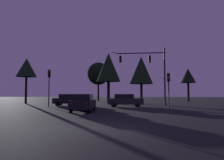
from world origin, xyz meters
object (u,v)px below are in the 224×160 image
at_px(tree_left_far, 98,74).
at_px(tree_lot_edge, 27,68).
at_px(car_nearside_lane, 83,102).
at_px(tree_behind_sign, 108,67).
at_px(traffic_light_corner_left, 49,81).
at_px(car_crossing_right, 125,100).
at_px(tree_center_horizon, 188,76).
at_px(tree_right_cluster, 141,70).
at_px(traffic_signal_mast_arm, 149,66).
at_px(car_crossing_left, 69,100).
at_px(traffic_light_corner_right, 169,83).

xyz_separation_m(tree_left_far, tree_lot_edge, (-10.20, -14.71, -0.34)).
height_order(car_nearside_lane, tree_behind_sign, tree_behind_sign).
bearing_deg(traffic_light_corner_left, car_crossing_right, 2.18).
bearing_deg(tree_left_far, tree_center_horizon, -9.42).
distance_m(car_crossing_right, tree_right_cluster, 8.59).
xyz_separation_m(tree_center_horizon, tree_right_cluster, (-10.87, -13.78, -0.23)).
bearing_deg(traffic_signal_mast_arm, tree_lot_edge, 161.63).
height_order(car_crossing_left, tree_left_far, tree_left_far).
relative_size(car_nearside_lane, tree_center_horizon, 0.61).
bearing_deg(tree_center_horizon, tree_behind_sign, -146.53).
bearing_deg(car_crossing_right, tree_lot_edge, 149.83).
height_order(tree_left_far, tree_right_cluster, tree_left_far).
bearing_deg(car_crossing_right, traffic_signal_mast_arm, 42.58).
xyz_separation_m(car_crossing_left, tree_left_far, (1.41, 21.70, 5.33)).
height_order(car_nearside_lane, car_crossing_right, same).
bearing_deg(tree_right_cluster, tree_left_far, 115.95).
height_order(car_crossing_left, tree_behind_sign, tree_behind_sign).
bearing_deg(traffic_signal_mast_arm, tree_behind_sign, 128.47).
bearing_deg(car_nearside_lane, traffic_light_corner_right, 29.86).
relative_size(traffic_light_corner_right, tree_left_far, 0.43).
bearing_deg(traffic_light_corner_right, tree_left_far, 111.53).
xyz_separation_m(tree_left_far, tree_center_horizon, (19.12, -3.17, -0.84)).
xyz_separation_m(tree_behind_sign, tree_right_cluster, (5.10, -3.23, -0.85)).
bearing_deg(tree_left_far, car_crossing_right, -76.42).
bearing_deg(car_crossing_left, car_crossing_right, -17.72).
bearing_deg(traffic_signal_mast_arm, traffic_light_corner_right, -75.14).
bearing_deg(car_crossing_right, tree_left_far, 103.58).
distance_m(traffic_light_corner_left, tree_center_horizon, 30.85).
height_order(traffic_light_corner_left, tree_left_far, tree_left_far).
height_order(car_nearside_lane, tree_lot_edge, tree_lot_edge).
bearing_deg(traffic_light_corner_left, tree_left_far, 82.49).
bearing_deg(car_nearside_lane, traffic_signal_mast_arm, 55.15).
relative_size(car_crossing_right, tree_lot_edge, 0.58).
distance_m(traffic_light_corner_right, car_crossing_right, 5.43).
bearing_deg(tree_center_horizon, car_nearside_lane, -121.50).
bearing_deg(tree_lot_edge, car_crossing_right, -30.17).
distance_m(car_nearside_lane, tree_left_far, 31.55).
bearing_deg(traffic_light_corner_right, tree_behind_sign, 119.92).
bearing_deg(tree_left_far, car_crossing_left, -93.73).
bearing_deg(car_nearside_lane, tree_center_horizon, 58.50).
distance_m(car_crossing_left, tree_center_horizon, 28.02).
xyz_separation_m(car_crossing_right, tree_right_cluster, (2.46, 7.05, 4.26)).
bearing_deg(traffic_light_corner_left, tree_right_cluster, 32.80).
relative_size(tree_center_horizon, tree_lot_edge, 0.93).
relative_size(traffic_light_corner_left, tree_right_cluster, 0.62).
relative_size(traffic_signal_mast_arm, car_crossing_left, 1.78).
xyz_separation_m(traffic_signal_mast_arm, tree_right_cluster, (-0.73, 4.12, -0.12)).
bearing_deg(car_crossing_right, tree_behind_sign, 104.44).
relative_size(tree_behind_sign, tree_center_horizon, 1.21).
distance_m(traffic_light_corner_left, car_crossing_left, 3.95).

